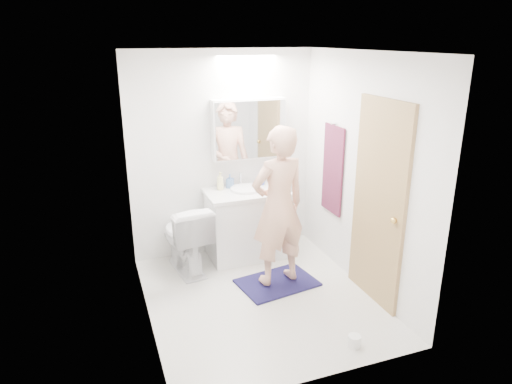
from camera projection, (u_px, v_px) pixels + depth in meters
name	position (u px, v px, depth m)	size (l,w,h in m)	color
floor	(260.00, 298.00, 4.69)	(2.50, 2.50, 0.00)	silver
ceiling	(261.00, 51.00, 3.92)	(2.50, 2.50, 0.00)	white
wall_back	(223.00, 155.00, 5.41)	(2.50, 2.50, 0.00)	white
wall_front	(324.00, 237.00, 3.19)	(2.50, 2.50, 0.00)	white
wall_left	(140.00, 199.00, 3.94)	(2.50, 2.50, 0.00)	white
wall_right	(362.00, 174.00, 4.66)	(2.50, 2.50, 0.00)	white
vanity_cabinet	(247.00, 225.00, 5.48)	(0.90, 0.55, 0.78)	white
countertop	(247.00, 192.00, 5.35)	(0.95, 0.58, 0.04)	white
sink_basin	(246.00, 189.00, 5.37)	(0.36, 0.36, 0.03)	white
faucet	(241.00, 179.00, 5.52)	(0.02, 0.02, 0.16)	silver
medicine_cabinet	(249.00, 129.00, 5.35)	(0.88, 0.14, 0.70)	white
mirror_panel	(251.00, 130.00, 5.28)	(0.84, 0.01, 0.66)	silver
toilet	(185.00, 237.00, 5.13)	(0.45, 0.79, 0.80)	white
bath_rug	(277.00, 283.00, 4.95)	(0.80, 0.55, 0.02)	#191441
person	(278.00, 207.00, 4.67)	(0.61, 0.40, 1.67)	#DCA184
door	(379.00, 204.00, 4.41)	(0.04, 0.80, 2.00)	#A77F53
door_knob	(394.00, 221.00, 4.14)	(0.06, 0.06, 0.06)	gold
towel	(333.00, 170.00, 5.17)	(0.02, 0.42, 1.00)	#141C3E
towel_hook	(334.00, 124.00, 5.00)	(0.02, 0.02, 0.07)	silver
soap_bottle_a	(220.00, 181.00, 5.36)	(0.08, 0.08, 0.21)	#ECE598
soap_bottle_b	(230.00, 181.00, 5.43)	(0.08, 0.08, 0.17)	#5278B1
toothbrush_cup	(262.00, 181.00, 5.55)	(0.10, 0.10, 0.09)	#4257C8
toilet_paper_roll	(354.00, 341.00, 3.94)	(0.11, 0.11, 0.10)	white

